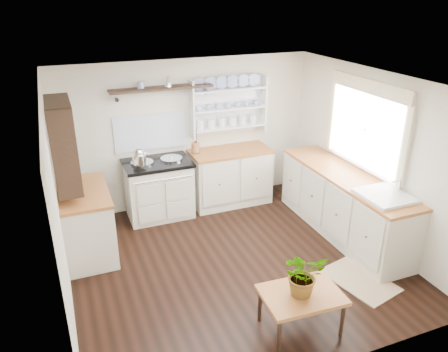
{
  "coord_description": "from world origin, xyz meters",
  "views": [
    {
      "loc": [
        -1.88,
        -4.35,
        3.24
      ],
      "look_at": [
        -0.04,
        0.25,
        1.1
      ],
      "focal_mm": 35.0,
      "sensor_mm": 36.0,
      "label": 1
    }
  ],
  "objects": [
    {
      "name": "wall_back",
      "position": [
        0.0,
        1.9,
        1.15
      ],
      "size": [
        4.0,
        0.02,
        2.3
      ],
      "primitive_type": "cube",
      "color": "beige",
      "rests_on": "ground"
    },
    {
      "name": "plate_rack",
      "position": [
        0.65,
        1.86,
        1.56
      ],
      "size": [
        1.2,
        0.22,
        0.9
      ],
      "color": "white",
      "rests_on": "wall_back"
    },
    {
      "name": "floor",
      "position": [
        0.0,
        0.0,
        0.0
      ],
      "size": [
        4.0,
        3.8,
        0.01
      ],
      "primitive_type": "cube",
      "color": "black",
      "rests_on": "ground"
    },
    {
      "name": "wall_left",
      "position": [
        -2.0,
        0.0,
        1.15
      ],
      "size": [
        0.02,
        3.8,
        2.3
      ],
      "primitive_type": "cube",
      "color": "beige",
      "rests_on": "ground"
    },
    {
      "name": "right_cabinets",
      "position": [
        1.7,
        0.1,
        0.46
      ],
      "size": [
        0.62,
        2.43,
        0.9
      ],
      "color": "beige",
      "rests_on": "floor"
    },
    {
      "name": "high_shelf",
      "position": [
        -0.4,
        1.78,
        1.91
      ],
      "size": [
        1.5,
        0.29,
        0.16
      ],
      "color": "black",
      "rests_on": "wall_back"
    },
    {
      "name": "back_cabinets",
      "position": [
        0.6,
        1.6,
        0.46
      ],
      "size": [
        1.27,
        0.63,
        0.9
      ],
      "color": "beige",
      "rests_on": "floor"
    },
    {
      "name": "left_shelving",
      "position": [
        -1.84,
        0.9,
        1.55
      ],
      "size": [
        0.28,
        0.8,
        1.05
      ],
      "primitive_type": "cube",
      "color": "black",
      "rests_on": "wall_left"
    },
    {
      "name": "aga_cooker",
      "position": [
        -0.58,
        1.57,
        0.45
      ],
      "size": [
        0.99,
        0.69,
        0.92
      ],
      "color": "beige",
      "rests_on": "floor"
    },
    {
      "name": "window",
      "position": [
        1.95,
        0.15,
        1.56
      ],
      "size": [
        0.08,
        1.55,
        1.22
      ],
      "color": "white",
      "rests_on": "wall_right"
    },
    {
      "name": "center_table",
      "position": [
        0.15,
        -1.35,
        0.39
      ],
      "size": [
        0.83,
        0.61,
        0.43
      ],
      "rotation": [
        0.0,
        0.0,
        -0.06
      ],
      "color": "brown",
      "rests_on": "floor"
    },
    {
      "name": "floor_rug",
      "position": [
        1.23,
        -0.94,
        0.01
      ],
      "size": [
        0.73,
        0.95,
        0.02
      ],
      "primitive_type": "cube",
      "rotation": [
        0.0,
        0.0,
        0.23
      ],
      "color": "#87714E",
      "rests_on": "floor"
    },
    {
      "name": "left_cabinets",
      "position": [
        -1.7,
        0.9,
        0.46
      ],
      "size": [
        0.62,
        1.13,
        0.9
      ],
      "color": "beige",
      "rests_on": "floor"
    },
    {
      "name": "utensil_crock",
      "position": [
        0.05,
        1.68,
        0.98
      ],
      "size": [
        0.13,
        0.13,
        0.15
      ],
      "primitive_type": "cylinder",
      "color": "#965B37",
      "rests_on": "back_cabinets"
    },
    {
      "name": "belfast_sink",
      "position": [
        1.7,
        -0.65,
        0.8
      ],
      "size": [
        0.55,
        0.6,
        0.45
      ],
      "color": "white",
      "rests_on": "right_cabinets"
    },
    {
      "name": "potted_plant",
      "position": [
        0.15,
        -1.35,
        0.66
      ],
      "size": [
        0.42,
        0.36,
        0.46
      ],
      "primitive_type": "imported",
      "rotation": [
        0.0,
        0.0,
        -0.0
      ],
      "color": "#3F7233",
      "rests_on": "center_table"
    },
    {
      "name": "kettle",
      "position": [
        -0.86,
        1.45,
        1.05
      ],
      "size": [
        0.19,
        0.19,
        0.24
      ],
      "primitive_type": null,
      "color": "silver",
      "rests_on": "aga_cooker"
    },
    {
      "name": "wall_right",
      "position": [
        2.0,
        0.0,
        1.15
      ],
      "size": [
        0.02,
        3.8,
        2.3
      ],
      "primitive_type": "cube",
      "color": "beige",
      "rests_on": "ground"
    },
    {
      "name": "ceiling",
      "position": [
        0.0,
        0.0,
        2.3
      ],
      "size": [
        4.0,
        3.8,
        0.01
      ],
      "primitive_type": "cube",
      "color": "white",
      "rests_on": "wall_back"
    }
  ]
}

